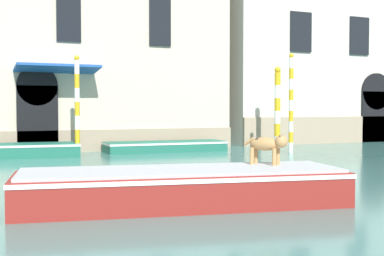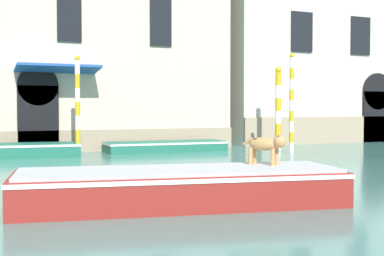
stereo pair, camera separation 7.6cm
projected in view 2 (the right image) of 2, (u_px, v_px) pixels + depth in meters
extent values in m
cube|color=beige|center=(56.00, 17.00, 24.79)|extent=(15.10, 6.00, 12.13)
cube|color=tan|center=(70.00, 141.00, 22.23)|extent=(15.10, 0.16, 0.92)
cube|color=black|center=(38.00, 120.00, 21.66)|extent=(1.63, 0.14, 2.75)
cylinder|color=black|center=(38.00, 86.00, 21.61)|extent=(1.63, 0.14, 1.63)
cube|color=black|center=(69.00, 16.00, 22.03)|extent=(1.01, 0.10, 2.09)
cube|color=black|center=(161.00, 22.00, 23.67)|extent=(1.01, 0.10, 2.09)
cube|color=#1E4C99|center=(58.00, 69.00, 21.28)|extent=(3.27, 1.40, 0.29)
cube|color=beige|center=(324.00, 34.00, 31.00)|extent=(14.02, 6.00, 12.29)
cube|color=tan|center=(359.00, 129.00, 28.43)|extent=(14.02, 0.16, 1.39)
cube|color=black|center=(377.00, 117.00, 28.88)|extent=(1.97, 0.14, 2.73)
cylinder|color=black|center=(377.00, 91.00, 28.83)|extent=(1.97, 0.14, 1.97)
cube|color=black|center=(302.00, 32.00, 26.73)|extent=(1.26, 0.10, 2.00)
cube|color=black|center=(360.00, 36.00, 28.24)|extent=(1.26, 0.10, 2.00)
cube|color=maroon|center=(180.00, 189.00, 10.12)|extent=(6.43, 3.03, 0.65)
cube|color=white|center=(180.00, 175.00, 10.11)|extent=(6.46, 3.07, 0.08)
cube|color=#B2B7BC|center=(180.00, 170.00, 10.11)|extent=(6.22, 2.85, 0.06)
cylinder|color=tan|center=(276.00, 156.00, 10.77)|extent=(0.09, 0.09, 0.35)
cylinder|color=tan|center=(273.00, 157.00, 10.60)|extent=(0.09, 0.09, 0.35)
cylinder|color=tan|center=(254.00, 155.00, 11.02)|extent=(0.09, 0.09, 0.35)
cylinder|color=tan|center=(250.00, 156.00, 10.86)|extent=(0.09, 0.09, 0.35)
ellipsoid|color=tan|center=(263.00, 144.00, 10.80)|extent=(0.59, 0.68, 0.27)
ellipsoid|color=#382D23|center=(259.00, 140.00, 10.85)|extent=(0.32, 0.34, 0.10)
sphere|color=tan|center=(280.00, 141.00, 10.62)|extent=(0.26, 0.26, 0.26)
cone|color=#382D23|center=(281.00, 137.00, 10.67)|extent=(0.08, 0.08, 0.10)
cone|color=#382D23|center=(278.00, 137.00, 10.55)|extent=(0.08, 0.08, 0.10)
cylinder|color=tan|center=(248.00, 141.00, 10.99)|extent=(0.18, 0.22, 0.18)
cube|color=#1E6651|center=(17.00, 150.00, 20.01)|extent=(4.69, 2.06, 0.51)
cube|color=white|center=(17.00, 145.00, 20.00)|extent=(4.72, 2.10, 0.08)
cube|color=#8C7251|center=(17.00, 151.00, 20.01)|extent=(2.61, 1.45, 0.46)
cube|color=#1E6651|center=(166.00, 146.00, 22.70)|extent=(5.17, 1.84, 0.42)
cube|color=white|center=(166.00, 143.00, 22.69)|extent=(5.21, 1.87, 0.08)
cube|color=#9EA3A8|center=(166.00, 147.00, 22.70)|extent=(2.86, 1.33, 0.38)
cylinder|color=white|center=(278.00, 143.00, 23.87)|extent=(0.26, 0.26, 0.57)
cylinder|color=gold|center=(278.00, 130.00, 23.85)|extent=(0.26, 0.26, 0.57)
cylinder|color=white|center=(278.00, 117.00, 23.83)|extent=(0.26, 0.26, 0.57)
cylinder|color=gold|center=(278.00, 105.00, 23.81)|extent=(0.26, 0.26, 0.57)
cylinder|color=white|center=(278.00, 92.00, 23.79)|extent=(0.26, 0.26, 0.57)
cylinder|color=gold|center=(278.00, 79.00, 23.76)|extent=(0.26, 0.26, 0.57)
sphere|color=gold|center=(278.00, 70.00, 23.75)|extent=(0.28, 0.28, 0.28)
cylinder|color=white|center=(291.00, 148.00, 21.83)|extent=(0.19, 0.19, 0.43)
cylinder|color=gold|center=(291.00, 137.00, 21.81)|extent=(0.19, 0.19, 0.43)
cylinder|color=white|center=(291.00, 127.00, 21.80)|extent=(0.19, 0.19, 0.43)
cylinder|color=gold|center=(292.00, 116.00, 21.78)|extent=(0.19, 0.19, 0.43)
cylinder|color=white|center=(292.00, 106.00, 21.76)|extent=(0.19, 0.19, 0.43)
cylinder|color=gold|center=(292.00, 95.00, 21.74)|extent=(0.19, 0.19, 0.43)
cylinder|color=white|center=(292.00, 84.00, 21.73)|extent=(0.19, 0.19, 0.43)
cylinder|color=gold|center=(292.00, 74.00, 21.71)|extent=(0.19, 0.19, 0.43)
cylinder|color=white|center=(292.00, 63.00, 21.69)|extent=(0.19, 0.19, 0.43)
sphere|color=gold|center=(292.00, 56.00, 21.68)|extent=(0.20, 0.20, 0.20)
cylinder|color=white|center=(78.00, 150.00, 20.09)|extent=(0.19, 0.19, 0.52)
cylinder|color=gold|center=(78.00, 136.00, 20.07)|extent=(0.19, 0.19, 0.52)
cylinder|color=white|center=(78.00, 123.00, 20.05)|extent=(0.19, 0.19, 0.52)
cylinder|color=gold|center=(78.00, 109.00, 20.03)|extent=(0.19, 0.19, 0.52)
cylinder|color=white|center=(78.00, 95.00, 20.01)|extent=(0.19, 0.19, 0.52)
cylinder|color=gold|center=(77.00, 81.00, 19.99)|extent=(0.19, 0.19, 0.52)
cylinder|color=white|center=(77.00, 67.00, 19.97)|extent=(0.19, 0.19, 0.52)
sphere|color=gold|center=(77.00, 58.00, 19.96)|extent=(0.19, 0.19, 0.19)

